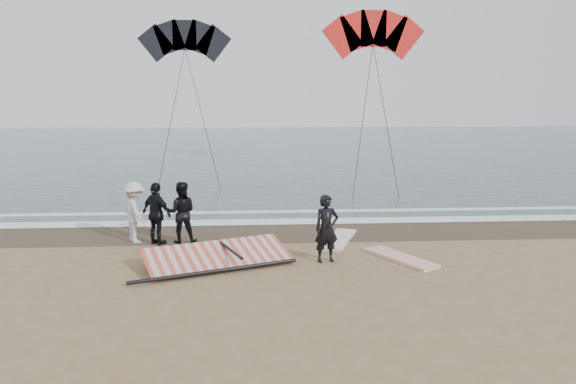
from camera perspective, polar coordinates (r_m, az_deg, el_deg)
The scene contains 12 objects.
ground at distance 14.16m, azimuth 3.41°, elevation -8.50°, with size 120.00×120.00×0.00m, color #8C704C.
sea at distance 46.57m, azimuth -1.55°, elevation 4.54°, with size 120.00×54.00×0.02m, color #233838.
wet_sand at distance 18.46m, azimuth 1.71°, elevation -4.04°, with size 120.00×2.80×0.01m, color #4C3D2B.
foam_near at distance 19.81m, azimuth 1.33°, elevation -2.99°, with size 120.00×0.90×0.01m, color white.
foam_far at distance 21.46m, azimuth 0.94°, elevation -1.97°, with size 120.00×0.45×0.01m, color white.
man_main at distance 15.08m, azimuth 3.94°, elevation -3.73°, with size 0.67×0.44×1.83m, color black.
board_white at distance 15.74m, azimuth 11.35°, elevation -6.58°, with size 0.65×2.33×0.09m, color silver.
board_cream at distance 17.40m, azimuth 5.19°, elevation -4.80°, with size 0.64×2.39×0.10m, color silver.
trio_cluster at distance 17.37m, azimuth -13.32°, elevation -2.06°, with size 2.49×1.51×1.89m.
sail_rig at distance 15.12m, azimuth -7.33°, elevation -6.58°, with size 4.12×2.99×0.50m.
kite_red at distance 33.12m, azimuth 8.64°, elevation 15.26°, with size 6.30×4.70×11.94m.
kite_dark at distance 39.99m, azimuth -10.44°, elevation 14.62°, with size 6.96×7.59×16.71m.
Camera 1 is at (-1.68, -13.32, 4.51)m, focal length 35.00 mm.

